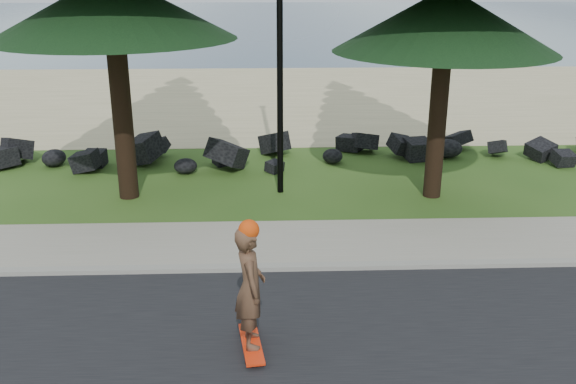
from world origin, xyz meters
The scene contains 8 objects.
ground centered at (0.00, 0.00, 0.00)m, with size 160.00×160.00×0.00m, color #2C5019.
kerb centered at (0.00, -0.90, 0.05)m, with size 160.00×0.20×0.10m, color gray.
sidewalk centered at (0.00, 0.20, 0.04)m, with size 160.00×2.00×0.08m, color gray.
beach_sand centered at (0.00, 14.50, 0.01)m, with size 160.00×15.00×0.01m, color tan.
ocean centered at (0.00, 51.00, 0.00)m, with size 160.00×58.00×0.01m, color #38526B.
seawall_boulders centered at (0.00, 5.60, 0.00)m, with size 60.00×2.40×1.10m, color black, non-canonical shape.
lamp_post centered at (0.00, 3.20, 4.13)m, with size 0.25×0.14×8.14m.
skateboarder centered at (-0.58, -3.35, 0.98)m, with size 0.50×1.07×1.94m.
Camera 1 is at (-0.36, -11.04, 5.10)m, focal length 40.00 mm.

